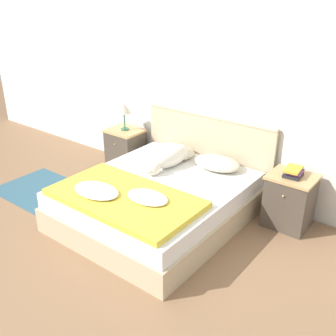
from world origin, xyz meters
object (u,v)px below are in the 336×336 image
Objects in this scene: pillow_right at (217,163)px; book_stack at (293,172)px; bed at (157,201)px; nightstand_right at (289,201)px; nightstand_left at (126,150)px; dog at (170,158)px; table_lamp at (124,109)px; pillow_left at (174,151)px.

book_stack is (0.86, 0.04, 0.12)m from pillow_right.
bed is 1.39m from nightstand_right.
nightstand_right is at bearing 0.00° from nightstand_left.
bed is 0.82m from pillow_right.
nightstand_right is 1.39m from dog.
table_lamp reaches higher than pillow_right.
book_stack reaches higher than nightstand_right.
nightstand_right is at bearing 2.72° from pillow_right.
table_lamp is (-1.02, 0.33, 0.31)m from dog.
nightstand_right is at bearing 32.65° from bed.
pillow_left is 1.00× the size of pillow_right.
pillow_left is at bearing -178.50° from book_stack.
table_lamp is at bearing 176.93° from pillow_left.
table_lamp is (-0.86, 0.05, 0.36)m from pillow_left.
dog is at bearing -166.17° from nightstand_right.
dog is at bearing -17.76° from nightstand_left.
bed is at bearing -32.83° from table_lamp.
nightstand_left is at bearing 180.00° from nightstand_right.
nightstand_right reaches higher than pillow_right.
book_stack reaches higher than pillow_right.
table_lamp reaches higher than book_stack.
nightstand_right is 2.41m from table_lamp.
nightstand_left is 1.04× the size of pillow_right.
nightstand_right is at bearing -0.13° from table_lamp.
table_lamp is (-2.34, 0.01, 0.57)m from nightstand_right.
pillow_right is 0.67× the size of dog.
book_stack is (1.32, 0.32, 0.08)m from dog.
dog is at bearing -166.26° from book_stack.
book_stack is (1.17, 0.75, 0.41)m from bed.
bed is 3.29× the size of nightstand_left.
table_lamp is at bearing 179.81° from book_stack.
nightstand_left is 1.49m from pillow_right.
nightstand_left is 1.04× the size of pillow_left.
pillow_right is 1.52m from table_lamp.
dog is (-1.32, -0.33, 0.26)m from nightstand_right.
nightstand_left is at bearing 178.41° from pillow_right.
pillow_right is at bearing 31.72° from dog.
pillow_left is at bearing 118.53° from dog.
nightstand_left and nightstand_right have the same top height.
nightstand_left is 0.89m from pillow_left.
nightstand_right reaches higher than pillow_left.
book_stack reaches higher than dog.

